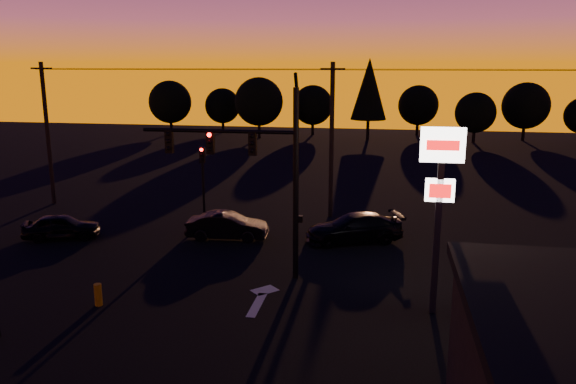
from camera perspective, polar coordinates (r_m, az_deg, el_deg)
name	(u,v)px	position (r m, az deg, el deg)	size (l,w,h in m)	color
ground	(237,315)	(20.93, -5.16, -12.36)	(120.00, 120.00, 0.00)	black
lane_arrow	(261,298)	(22.29, -2.78, -10.67)	(1.20, 3.10, 0.01)	beige
traffic_signal_mast	(258,162)	(23.17, -3.11, 3.01)	(6.79, 0.52, 8.58)	black
secondary_signal	(203,173)	(31.96, -8.65, 1.88)	(0.30, 0.31, 4.35)	black
pylon_sign	(440,181)	(20.24, 15.22, 1.04)	(1.50, 0.28, 6.80)	black
utility_pole_0	(48,133)	(38.74, -23.24, 5.51)	(1.40, 0.26, 9.00)	black
utility_pole_1	(332,140)	(32.67, 4.45, 5.31)	(1.40, 0.26, 9.00)	black
power_wires	(333,70)	(32.38, 4.57, 12.30)	(36.00, 1.22, 0.07)	black
bollard	(98,295)	(22.62, -18.72, -9.85)	(0.29, 0.29, 0.86)	#AE7407
tree_0	(170,102)	(73.56, -11.89, 8.94)	(5.36, 5.36, 6.74)	black
tree_1	(223,106)	(74.48, -6.67, 8.69)	(4.54, 4.54, 5.71)	black
tree_2	(259,102)	(68.08, -2.98, 9.15)	(5.77, 5.78, 7.26)	black
tree_3	(313,105)	(71.01, 2.54, 8.81)	(4.95, 4.95, 6.22)	black
tree_4	(369,89)	(67.34, 8.24, 10.32)	(4.18, 4.18, 9.50)	black
tree_5	(418,105)	(72.53, 13.10, 8.58)	(4.95, 4.95, 6.22)	black
tree_6	(475,113)	(67.21, 18.50, 7.65)	(4.54, 4.54, 5.71)	black
tree_7	(526,106)	(71.22, 23.01, 8.07)	(5.36, 5.36, 6.74)	black
car_left	(62,226)	(31.45, -22.02, -3.26)	(1.53, 3.81, 1.30)	black
car_mid	(227,226)	(29.31, -6.20, -3.43)	(1.46, 4.18, 1.38)	black
car_right	(354,228)	(28.87, 6.71, -3.64)	(2.02, 4.96, 1.44)	black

